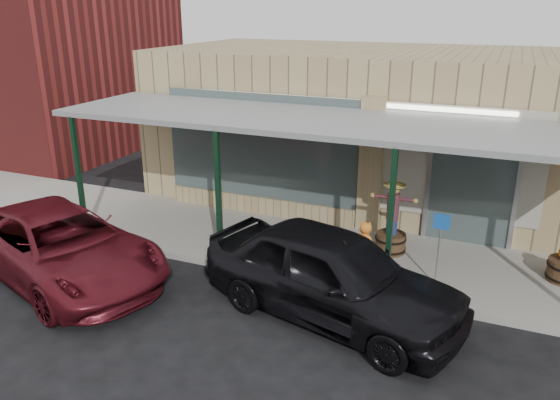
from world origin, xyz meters
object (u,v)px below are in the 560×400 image
at_px(handicap_sign, 440,240).
at_px(parked_sedan, 332,274).
at_px(car_maroon, 61,246).
at_px(barrel_scarecrow, 391,228).

height_order(handicap_sign, parked_sedan, parked_sedan).
relative_size(handicap_sign, car_maroon, 0.29).
height_order(barrel_scarecrow, handicap_sign, barrel_scarecrow).
relative_size(barrel_scarecrow, handicap_sign, 1.15).
bearing_deg(handicap_sign, parked_sedan, -129.22).
height_order(barrel_scarecrow, car_maroon, barrel_scarecrow).
xyz_separation_m(handicap_sign, car_maroon, (-7.18, -2.41, -0.39)).
xyz_separation_m(handicap_sign, parked_sedan, (-1.63, -1.66, -0.27)).
distance_m(barrel_scarecrow, handicap_sign, 1.67).
bearing_deg(car_maroon, barrel_scarecrow, -40.63).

